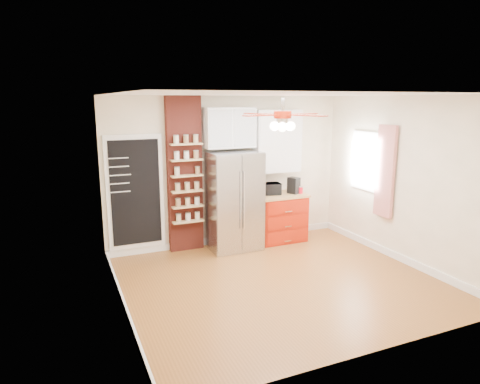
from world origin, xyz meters
name	(u,v)px	position (x,y,z in m)	size (l,w,h in m)	color
floor	(279,281)	(0.00, 0.00, 0.00)	(4.50, 4.50, 0.00)	brown
ceiling	(283,94)	(0.00, 0.00, 2.70)	(4.50, 4.50, 0.00)	white
wall_back	(228,171)	(0.00, 2.00, 1.35)	(4.50, 0.02, 2.70)	#FFEECD
wall_front	(378,231)	(0.00, -2.00, 1.35)	(4.50, 0.02, 2.70)	#FFEECD
wall_left	(117,208)	(-2.25, 0.00, 1.35)	(0.02, 4.00, 2.70)	#FFEECD
wall_right	(403,181)	(2.25, 0.00, 1.35)	(0.02, 4.00, 2.70)	#FFEECD
chalkboard	(135,193)	(-1.70, 1.96, 1.10)	(0.95, 0.05, 1.95)	white
brick_pillar	(185,175)	(-0.85, 1.92, 1.35)	(0.60, 0.16, 2.70)	maroon
fridge	(234,201)	(-0.05, 1.63, 0.88)	(0.90, 0.70, 1.75)	#B3B4B8
upper_glass_cabinet	(229,128)	(-0.05, 1.82, 2.15)	(0.90, 0.35, 0.70)	white
red_cabinet	(280,217)	(0.92, 1.68, 0.45)	(0.94, 0.64, 0.90)	#A31B07
upper_shelf_unit	(277,141)	(0.92, 1.85, 1.88)	(0.90, 0.30, 1.15)	white
window	(366,161)	(2.23, 0.90, 1.55)	(0.04, 0.75, 1.05)	white
curtain	(385,171)	(2.18, 0.35, 1.45)	(0.06, 0.40, 1.55)	red
ceiling_fan	(283,115)	(0.00, 0.00, 2.42)	(1.40, 1.40, 0.44)	silver
toaster_oven	(270,189)	(0.72, 1.73, 1.01)	(0.39, 0.26, 0.22)	black
coffee_maker	(294,185)	(1.18, 1.64, 1.05)	(0.16, 0.20, 0.31)	black
canister_left	(300,190)	(1.29, 1.59, 0.96)	(0.10, 0.10, 0.13)	red
canister_right	(296,188)	(1.29, 1.74, 0.97)	(0.11, 0.11, 0.13)	#A31B09
pantry_jar_oats	(177,172)	(-1.02, 1.77, 1.44)	(0.09, 0.09, 0.14)	#C0B193
pantry_jar_beans	(197,171)	(-0.65, 1.80, 1.43)	(0.08, 0.08, 0.12)	#98724D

